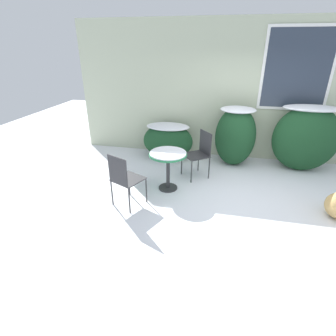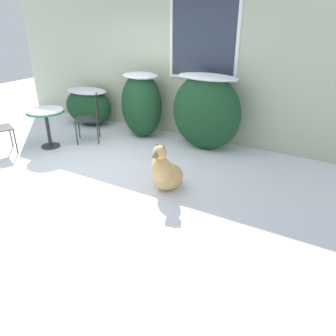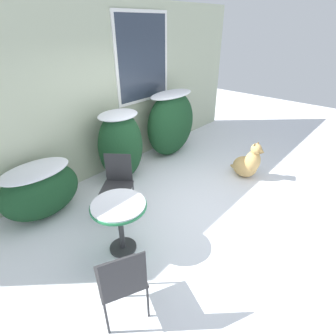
{
  "view_description": "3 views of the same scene",
  "coord_description": "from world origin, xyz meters",
  "views": [
    {
      "loc": [
        -0.42,
        -4.15,
        2.56
      ],
      "look_at": [
        -1.37,
        0.22,
        0.44
      ],
      "focal_mm": 28.0,
      "sensor_mm": 36.0,
      "label": 1
    },
    {
      "loc": [
        3.72,
        -3.91,
        2.44
      ],
      "look_at": [
        1.53,
        -0.1,
        0.34
      ],
      "focal_mm": 35.0,
      "sensor_mm": 36.0,
      "label": 2
    },
    {
      "loc": [
        -2.92,
        -1.97,
        2.72
      ],
      "look_at": [
        0.0,
        0.6,
        0.55
      ],
      "focal_mm": 28.0,
      "sensor_mm": 36.0,
      "label": 3
    }
  ],
  "objects": [
    {
      "name": "ground_plane",
      "position": [
        0.0,
        0.0,
        0.0
      ],
      "size": [
        16.0,
        16.0,
        0.0
      ],
      "primitive_type": "plane",
      "color": "white"
    },
    {
      "name": "house_wall",
      "position": [
        0.07,
        2.2,
        1.59
      ],
      "size": [
        8.0,
        0.1,
        3.11
      ],
      "color": "#B2BC9E",
      "rests_on": "ground_plane"
    },
    {
      "name": "patio_chair_near_table",
      "position": [
        -0.85,
        0.9,
        0.54
      ],
      "size": [
        0.64,
        0.64,
        0.97
      ],
      "rotation": [
        0.0,
        0.0,
        -0.92
      ],
      "color": "#2D2D30",
      "rests_on": "ground_plane"
    },
    {
      "name": "patio_chair_far_side",
      "position": [
        -1.95,
        -0.52,
        0.54
      ],
      "size": [
        0.61,
        0.61,
        0.97
      ],
      "rotation": [
        0.0,
        0.0,
        2.71
      ],
      "color": "#2D2D30",
      "rests_on": "ground_plane"
    },
    {
      "name": "patio_table",
      "position": [
        -1.37,
        0.22,
        0.62
      ],
      "size": [
        0.71,
        0.71,
        0.76
      ],
      "color": "#2D2D30",
      "rests_on": "ground_plane"
    },
    {
      "name": "shrub_right",
      "position": [
        1.34,
        1.68,
        0.76
      ],
      "size": [
        1.37,
        0.64,
        1.44
      ],
      "color": "#194223",
      "rests_on": "ground_plane"
    },
    {
      "name": "shrub_middle",
      "position": [
        -0.13,
        1.67,
        0.71
      ],
      "size": [
        0.9,
        0.71,
        1.35
      ],
      "color": "#194223",
      "rests_on": "ground_plane"
    },
    {
      "name": "shrub_left",
      "position": [
        -1.7,
        1.74,
        0.46
      ],
      "size": [
        1.21,
        0.76,
        0.85
      ],
      "color": "#194223",
      "rests_on": "ground_plane"
    }
  ]
}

